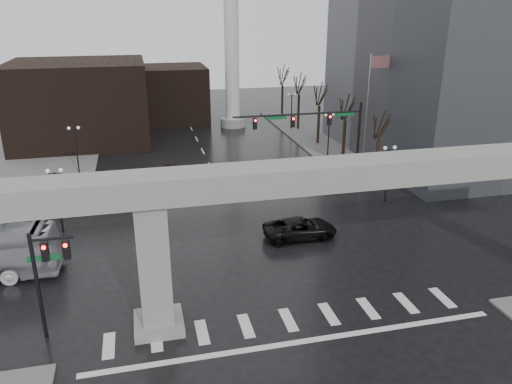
% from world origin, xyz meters
% --- Properties ---
extents(ground, '(160.00, 160.00, 0.00)m').
position_xyz_m(ground, '(0.00, 0.00, 0.00)').
color(ground, black).
rests_on(ground, ground).
extents(sidewalk_ne, '(28.00, 36.00, 0.15)m').
position_xyz_m(sidewalk_ne, '(26.00, 36.00, 0.07)').
color(sidewalk_ne, slate).
rests_on(sidewalk_ne, ground).
extents(elevated_guideway, '(48.00, 2.60, 8.70)m').
position_xyz_m(elevated_guideway, '(1.26, 0.00, 6.88)').
color(elevated_guideway, gray).
rests_on(elevated_guideway, ground).
extents(building_far_left, '(16.00, 14.00, 10.00)m').
position_xyz_m(building_far_left, '(-14.00, 42.00, 5.00)').
color(building_far_left, black).
rests_on(building_far_left, ground).
extents(building_far_mid, '(10.00, 10.00, 8.00)m').
position_xyz_m(building_far_mid, '(-2.00, 52.00, 4.00)').
color(building_far_mid, black).
rests_on(building_far_mid, ground).
extents(smokestack, '(3.60, 3.60, 30.00)m').
position_xyz_m(smokestack, '(6.00, 46.00, 13.35)').
color(smokestack, silver).
rests_on(smokestack, ground).
extents(signal_mast_arm, '(12.12, 0.43, 8.00)m').
position_xyz_m(signal_mast_arm, '(8.99, 18.80, 5.83)').
color(signal_mast_arm, black).
rests_on(signal_mast_arm, ground).
extents(signal_left_pole, '(2.30, 0.30, 6.00)m').
position_xyz_m(signal_left_pole, '(-12.25, 0.50, 4.07)').
color(signal_left_pole, black).
rests_on(signal_left_pole, ground).
extents(flagpole_assembly, '(2.06, 0.12, 12.00)m').
position_xyz_m(flagpole_assembly, '(15.29, 22.00, 7.53)').
color(flagpole_assembly, silver).
rests_on(flagpole_assembly, ground).
extents(lamp_right_0, '(1.22, 0.32, 5.11)m').
position_xyz_m(lamp_right_0, '(13.50, 14.00, 3.47)').
color(lamp_right_0, black).
rests_on(lamp_right_0, ground).
extents(lamp_right_1, '(1.22, 0.32, 5.11)m').
position_xyz_m(lamp_right_1, '(13.50, 28.00, 3.47)').
color(lamp_right_1, black).
rests_on(lamp_right_1, ground).
extents(lamp_right_2, '(1.22, 0.32, 5.11)m').
position_xyz_m(lamp_right_2, '(13.50, 42.00, 3.47)').
color(lamp_right_2, black).
rests_on(lamp_right_2, ground).
extents(lamp_left_0, '(1.22, 0.32, 5.11)m').
position_xyz_m(lamp_left_0, '(-13.50, 14.00, 3.47)').
color(lamp_left_0, black).
rests_on(lamp_left_0, ground).
extents(lamp_left_1, '(1.22, 0.32, 5.11)m').
position_xyz_m(lamp_left_1, '(-13.50, 28.00, 3.47)').
color(lamp_left_1, black).
rests_on(lamp_left_1, ground).
extents(lamp_left_2, '(1.22, 0.32, 5.11)m').
position_xyz_m(lamp_left_2, '(-13.50, 42.00, 3.47)').
color(lamp_left_2, black).
rests_on(lamp_left_2, ground).
extents(tree_right_0, '(1.09, 1.58, 7.50)m').
position_xyz_m(tree_right_0, '(14.53, 18.02, 2.79)').
color(tree_right_0, black).
rests_on(tree_right_0, ground).
extents(tree_right_1, '(1.09, 1.61, 7.67)m').
position_xyz_m(tree_right_1, '(14.53, 26.02, 2.85)').
color(tree_right_1, black).
rests_on(tree_right_1, ground).
extents(tree_right_2, '(1.10, 1.63, 7.85)m').
position_xyz_m(tree_right_2, '(14.53, 34.02, 2.91)').
color(tree_right_2, black).
rests_on(tree_right_2, ground).
extents(tree_right_3, '(1.11, 1.66, 8.02)m').
position_xyz_m(tree_right_3, '(14.53, 42.02, 2.98)').
color(tree_right_3, black).
rests_on(tree_right_3, ground).
extents(tree_right_4, '(1.12, 1.69, 8.19)m').
position_xyz_m(tree_right_4, '(14.53, 50.02, 3.04)').
color(tree_right_4, black).
rests_on(tree_right_4, ground).
extents(pickup_truck, '(5.48, 2.54, 1.52)m').
position_xyz_m(pickup_truck, '(3.89, 8.80, 0.76)').
color(pickup_truck, black).
rests_on(pickup_truck, ground).
extents(far_car, '(2.56, 4.63, 1.49)m').
position_xyz_m(far_car, '(-3.96, 24.35, 0.75)').
color(far_car, black).
rests_on(far_car, ground).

